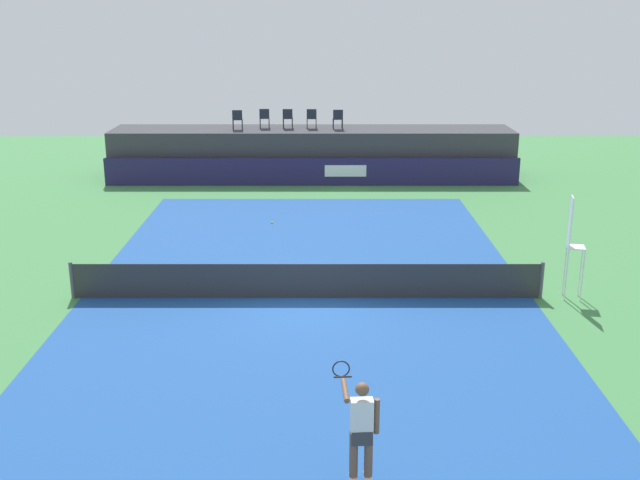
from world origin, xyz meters
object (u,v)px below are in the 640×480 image
spectator_chair_far_left (239,119)px  tennis_ball (274,222)px  spectator_chair_right (313,118)px  net_post_near (74,280)px  umpire_chair (574,241)px  tennis_player (362,428)px  spectator_chair_left (266,117)px  spectator_chair_center (289,117)px  net_post_far (543,280)px  spectator_chair_far_right (340,118)px

spectator_chair_far_left → tennis_ball: (1.95, -7.66, -2.66)m
spectator_chair_right → net_post_near: 16.70m
umpire_chair → tennis_player: bearing=-125.9°
spectator_chair_left → spectator_chair_center: 1.05m
net_post_far → spectator_chair_left: bearing=118.4°
spectator_chair_far_left → spectator_chair_right: same height
spectator_chair_far_left → spectator_chair_far_right: size_ratio=1.00×
net_post_near → tennis_player: size_ratio=0.56×
net_post_near → tennis_player: tennis_player is taller
net_post_far → tennis_ball: 10.55m
spectator_chair_far_right → net_post_near: (-7.35, -15.14, -2.19)m
spectator_chair_far_right → tennis_ball: bearing=-107.9°
umpire_chair → tennis_ball: (-8.29, 7.31, -1.55)m
spectator_chair_far_left → umpire_chair: (10.24, -14.97, -1.11)m
spectator_chair_left → umpire_chair: spectator_chair_left is taller
net_post_far → spectator_chair_far_left: bearing=122.4°
tennis_player → spectator_chair_center: bearing=95.1°
spectator_chair_right → tennis_ball: size_ratio=13.06×
umpire_chair → net_post_far: size_ratio=2.76×
spectator_chair_far_left → umpire_chair: spectator_chair_far_left is taller
net_post_far → net_post_near: bearing=180.0°
spectator_chair_left → spectator_chair_far_right: size_ratio=1.00×
net_post_far → tennis_ball: bearing=135.9°
spectator_chair_center → net_post_near: (-5.10, -15.38, -2.19)m
tennis_player → tennis_ball: tennis_player is taller
umpire_chair → net_post_near: bearing=-179.9°
net_post_near → umpire_chair: bearing=0.1°
net_post_far → tennis_player: size_ratio=0.56×
spectator_chair_right → tennis_ball: (-1.35, -8.03, -2.66)m
spectator_chair_left → tennis_player: size_ratio=0.50×
spectator_chair_right → tennis_player: spectator_chair_right is taller
spectator_chair_center → tennis_player: spectator_chair_center is taller
spectator_chair_far_left → tennis_player: (4.33, -23.13, -1.73)m
spectator_chair_right → net_post_far: bearing=-67.9°
net_post_near → spectator_chair_far_left: bearing=79.2°
spectator_chair_far_left → tennis_player: spectator_chair_far_left is taller
net_post_near → spectator_chair_center: bearing=71.7°
net_post_near → tennis_ball: net_post_near is taller
spectator_chair_center → umpire_chair: spectator_chair_center is taller
tennis_ball → spectator_chair_left: bearing=95.5°
net_post_near → tennis_player: 10.88m
umpire_chair → net_post_far: umpire_chair is taller
tennis_ball → tennis_player: bearing=-81.3°
spectator_chair_far_left → spectator_chair_center: same height
spectator_chair_right → spectator_chair_far_right: same height
spectator_chair_far_left → tennis_ball: bearing=-75.7°
net_post_far → spectator_chair_center: bearing=115.4°
spectator_chair_center → tennis_ball: bearing=-91.9°
spectator_chair_center → spectator_chair_far_right: same height
spectator_chair_far_right → net_post_near: 16.98m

